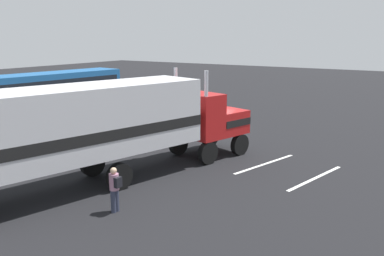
# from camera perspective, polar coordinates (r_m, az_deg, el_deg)

# --- Properties ---
(ground_plane) EXTENTS (120.00, 120.00, 0.00)m
(ground_plane) POSITION_cam_1_polar(r_m,az_deg,el_deg) (21.38, 1.75, -3.48)
(ground_plane) COLOR black
(lane_stripe_near) EXTENTS (4.28, 1.34, 0.01)m
(lane_stripe_near) POSITION_cam_1_polar(r_m,az_deg,el_deg) (19.77, 10.31, -5.05)
(lane_stripe_near) COLOR silver
(lane_stripe_near) RESTS_ON ground_plane
(lane_stripe_mid) EXTENTS (4.32, 1.18, 0.01)m
(lane_stripe_mid) POSITION_cam_1_polar(r_m,az_deg,el_deg) (18.40, 17.12, -6.80)
(lane_stripe_mid) COLOR silver
(lane_stripe_mid) RESTS_ON ground_plane
(semi_truck) EXTENTS (14.29, 6.29, 4.50)m
(semi_truck) POSITION_cam_1_polar(r_m,az_deg,el_deg) (16.88, -12.20, 0.62)
(semi_truck) COLOR #B21919
(semi_truck) RESTS_ON ground_plane
(person_bystander) EXTENTS (0.34, 0.46, 1.63)m
(person_bystander) POSITION_cam_1_polar(r_m,az_deg,el_deg) (14.34, -10.91, -8.33)
(person_bystander) COLOR #2D3347
(person_bystander) RESTS_ON ground_plane
(parked_bus) EXTENTS (11.23, 3.88, 3.40)m
(parked_bus) POSITION_cam_1_polar(r_m,az_deg,el_deg) (31.68, -19.25, 5.02)
(parked_bus) COLOR #1E5999
(parked_bus) RESTS_ON ground_plane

